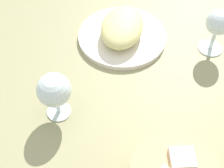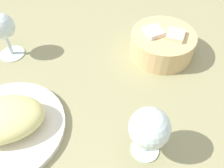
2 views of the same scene
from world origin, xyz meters
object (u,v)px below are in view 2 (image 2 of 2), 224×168
wine_glass_near (149,129)px  wine_glass_far (2,29)px  plate (7,128)px  bread_basket (162,44)px

wine_glass_near → wine_glass_far: size_ratio=0.97×
wine_glass_near → plate: bearing=169.1°
plate → bread_basket: size_ratio=1.45×
bread_basket → wine_glass_far: wine_glass_far is taller
plate → wine_glass_far: bearing=100.9°
bread_basket → wine_glass_near: wine_glass_near is taller
bread_basket → wine_glass_near: size_ratio=1.39×
bread_basket → wine_glass_near: bearing=-105.3°
plate → bread_basket: bearing=32.4°
wine_glass_near → wine_glass_far: bearing=138.3°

